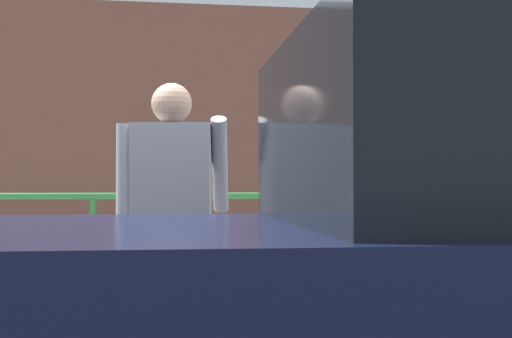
{
  "coord_description": "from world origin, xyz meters",
  "views": [
    {
      "loc": [
        -0.64,
        -3.57,
        1.25
      ],
      "look_at": [
        -0.04,
        0.32,
        1.34
      ],
      "focal_mm": 51.16,
      "sensor_mm": 36.0,
      "label": 1
    }
  ],
  "objects": [
    {
      "name": "backdrop_wall",
      "position": [
        0.0,
        5.16,
        1.68
      ],
      "size": [
        32.0,
        0.5,
        3.37
      ],
      "primitive_type": "cube",
      "color": "brown",
      "rests_on": "ground"
    },
    {
      "name": "parking_meter",
      "position": [
        0.19,
        0.33,
        1.23
      ],
      "size": [
        0.18,
        0.19,
        1.51
      ],
      "rotation": [
        0.0,
        0.0,
        3.07
      ],
      "color": "slate",
      "rests_on": "sidewalk_curb"
    },
    {
      "name": "pedestrian_at_meter",
      "position": [
        -0.49,
        0.52,
        1.09
      ],
      "size": [
        0.66,
        0.43,
        1.7
      ],
      "rotation": [
        0.0,
        0.0,
        -0.15
      ],
      "color": "brown",
      "rests_on": "sidewalk_curb"
    },
    {
      "name": "background_railing",
      "position": [
        -0.0,
        3.05,
        0.88
      ],
      "size": [
        24.06,
        0.06,
        1.06
      ],
      "color": "#2D7A38",
      "rests_on": "sidewalk_curb"
    }
  ]
}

